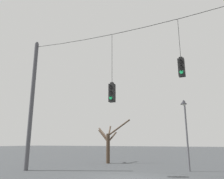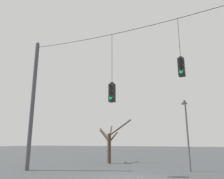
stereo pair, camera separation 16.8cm
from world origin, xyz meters
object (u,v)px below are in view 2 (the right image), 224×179
object	(u,v)px
traffic_light_near_left_pole	(112,92)
traffic_light_near_right_pole	(181,67)
utility_pole_left	(33,102)
street_lamp	(186,119)
bare_tree	(110,141)

from	to	relation	value
traffic_light_near_left_pole	traffic_light_near_right_pole	distance (m)	4.33
utility_pole_left	traffic_light_near_left_pole	distance (m)	6.53
traffic_light_near_right_pole	street_lamp	distance (m)	4.70
utility_pole_left	traffic_light_near_left_pole	bearing A→B (deg)	-0.00
traffic_light_near_left_pole	bare_tree	world-z (taller)	traffic_light_near_left_pole
utility_pole_left	traffic_light_near_left_pole	size ratio (longest dim) A/B	2.12
traffic_light_near_right_pole	street_lamp	xyz separation A→B (m)	(-0.45, 3.96, -2.48)
utility_pole_left	traffic_light_near_left_pole	xyz separation A→B (m)	(6.53, -0.00, 0.10)
traffic_light_near_left_pole	street_lamp	world-z (taller)	traffic_light_near_left_pole
traffic_light_near_left_pole	traffic_light_near_right_pole	size ratio (longest dim) A/B	1.30
traffic_light_near_right_pole	street_lamp	bearing A→B (deg)	96.51
street_lamp	bare_tree	distance (m)	8.40
utility_pole_left	traffic_light_near_right_pole	xyz separation A→B (m)	(10.75, -0.00, 1.12)
utility_pole_left	street_lamp	size ratio (longest dim) A/B	2.01
traffic_light_near_left_pole	bare_tree	distance (m)	8.83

